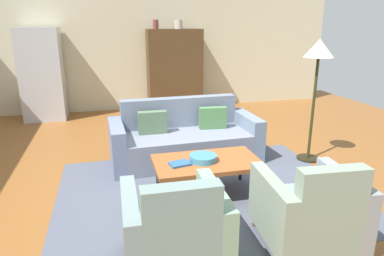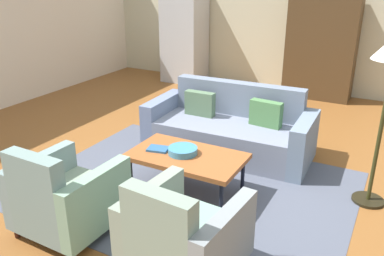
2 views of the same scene
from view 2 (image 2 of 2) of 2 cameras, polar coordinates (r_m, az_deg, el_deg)
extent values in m
plane|color=brown|center=(4.70, 2.09, -6.96)|extent=(10.18, 10.18, 0.00)
cube|color=beige|center=(8.11, 15.78, 14.84)|extent=(8.48, 0.12, 2.80)
cube|color=#4B505F|center=(4.48, -0.42, -8.46)|extent=(3.40, 2.60, 0.01)
cube|color=slate|center=(5.23, 5.09, -1.38)|extent=(1.77, 0.96, 0.42)
cube|color=slate|center=(5.47, 6.55, 2.06)|extent=(1.75, 0.24, 0.86)
cube|color=slate|center=(4.96, 15.49, -2.19)|extent=(0.21, 0.91, 0.62)
cube|color=slate|center=(5.59, -4.07, 1.26)|extent=(0.21, 0.91, 0.62)
cube|color=#467242|center=(5.06, 10.39, 2.01)|extent=(0.41, 0.16, 0.32)
cube|color=#4E694D|center=(5.36, 1.12, 3.47)|extent=(0.40, 0.12, 0.32)
cylinder|color=black|center=(4.81, -4.67, -3.80)|extent=(0.04, 0.04, 0.38)
cylinder|color=black|center=(4.38, 7.17, -6.60)|extent=(0.04, 0.04, 0.38)
cylinder|color=#252822|center=(4.40, -8.63, -6.52)|extent=(0.04, 0.04, 0.38)
cylinder|color=black|center=(3.93, 4.12, -10.04)|extent=(0.04, 0.04, 0.38)
cube|color=brown|center=(4.25, -0.76, -4.06)|extent=(1.20, 0.70, 0.05)
cylinder|color=#2C2422|center=(4.40, -16.52, -9.33)|extent=(0.05, 0.05, 0.10)
cylinder|color=#3A2D17|center=(4.00, -9.46, -12.08)|extent=(0.05, 0.05, 0.10)
cylinder|color=#3C1B11|center=(4.05, -23.47, -13.31)|extent=(0.05, 0.05, 0.10)
cube|color=gray|center=(3.89, -16.81, -10.35)|extent=(0.58, 0.81, 0.30)
cube|color=slate|center=(3.59, -20.99, -9.32)|extent=(0.56, 0.15, 0.78)
cube|color=gray|center=(4.05, -20.41, -7.31)|extent=(0.14, 0.80, 0.56)
cube|color=gray|center=(3.61, -13.17, -10.20)|extent=(0.14, 0.80, 0.56)
cylinder|color=#361A10|center=(3.76, -2.39, -14.17)|extent=(0.05, 0.05, 0.10)
cube|color=gray|center=(3.26, -0.88, -16.15)|extent=(0.62, 0.84, 0.30)
cube|color=gray|center=(2.90, -4.63, -15.72)|extent=(0.57, 0.18, 0.78)
cube|color=gray|center=(3.35, -5.87, -12.39)|extent=(0.18, 0.81, 0.56)
cube|color=gray|center=(3.05, 4.68, -16.28)|extent=(0.18, 0.81, 0.56)
cylinder|color=teal|center=(4.25, -1.32, -3.20)|extent=(0.31, 0.31, 0.07)
cube|color=#285582|center=(4.35, -4.81, -2.95)|extent=(0.25, 0.21, 0.02)
cube|color=#48321C|center=(7.76, 17.75, 10.60)|extent=(1.20, 0.50, 1.80)
cube|color=#312615|center=(8.06, 16.00, 11.17)|extent=(0.56, 0.01, 1.51)
cube|color=#432A11|center=(7.96, 20.26, 10.56)|extent=(0.56, 0.01, 1.51)
cube|color=#B7BABF|center=(8.60, -1.06, 12.76)|extent=(0.80, 0.70, 1.85)
cylinder|color=#99999E|center=(8.88, 0.42, 13.65)|extent=(0.02, 0.02, 0.70)
cylinder|color=black|center=(4.62, 23.56, -9.30)|extent=(0.32, 0.32, 0.03)
cylinder|color=#2E2D13|center=(4.31, 25.01, -0.77)|extent=(0.04, 0.04, 1.45)
camera|label=1|loc=(2.93, -63.81, 3.24)|focal=32.27mm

